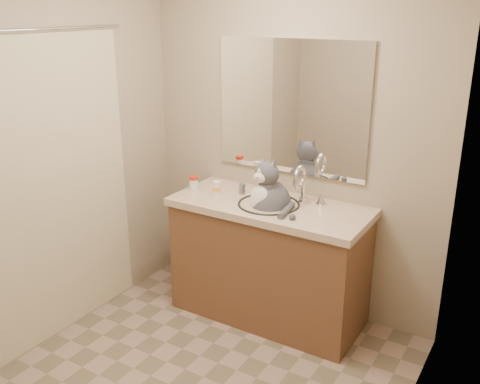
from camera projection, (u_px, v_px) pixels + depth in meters
The scene contains 8 objects.
room at pixel (180, 196), 2.67m from camera, with size 2.22×2.52×2.42m.
vanity at pixel (269, 258), 3.70m from camera, with size 1.34×0.59×1.12m.
mirror at pixel (291, 108), 3.58m from camera, with size 1.10×0.02×0.90m, color white.
shower_curtain at pixel (56, 187), 3.32m from camera, with size 0.02×1.30×1.93m.
cat at pixel (270, 203), 3.53m from camera, with size 0.37×0.39×0.54m.
pill_bottle_redcap at pixel (194, 183), 3.79m from camera, with size 0.07×0.07×0.11m.
pill_bottle_orange at pixel (217, 188), 3.73m from camera, with size 0.06×0.06×0.09m.
grey_canister at pixel (242, 189), 3.73m from camera, with size 0.05×0.05×0.07m.
Camera 1 is at (1.56, -1.99, 2.10)m, focal length 40.00 mm.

